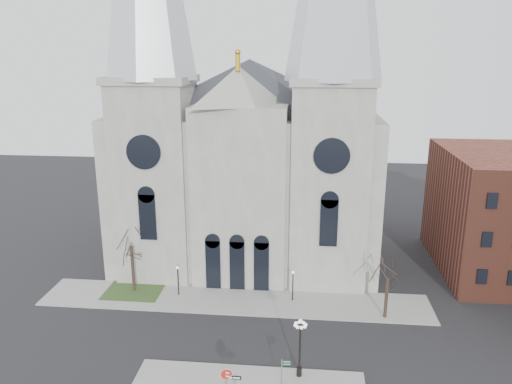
# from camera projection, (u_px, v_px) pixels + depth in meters

# --- Properties ---
(ground) EXTENTS (160.00, 160.00, 0.00)m
(ground) POSITION_uv_depth(u_px,v_px,m) (216.00, 365.00, 41.09)
(ground) COLOR black
(ground) RESTS_ON ground
(sidewalk_far) EXTENTS (40.00, 6.00, 0.14)m
(sidewalk_far) POSITION_uv_depth(u_px,v_px,m) (234.00, 300.00, 51.60)
(sidewalk_far) COLOR gray
(sidewalk_far) RESTS_ON ground
(grass_patch) EXTENTS (6.00, 5.00, 0.18)m
(grass_patch) POSITION_uv_depth(u_px,v_px,m) (134.00, 291.00, 53.59)
(grass_patch) COLOR #2B4A1F
(grass_patch) RESTS_ON ground
(cathedral) EXTENTS (33.00, 26.66, 54.00)m
(cathedral) POSITION_uv_depth(u_px,v_px,m) (247.00, 108.00, 57.93)
(cathedral) COLOR gray
(cathedral) RESTS_ON ground
(bg_building_brick) EXTENTS (14.00, 18.00, 14.00)m
(bg_building_brick) POSITION_uv_depth(u_px,v_px,m) (505.00, 212.00, 57.40)
(bg_building_brick) COLOR brown
(bg_building_brick) RESTS_ON ground
(tree_left) EXTENTS (3.20, 3.20, 7.50)m
(tree_left) POSITION_uv_depth(u_px,v_px,m) (131.00, 243.00, 52.10)
(tree_left) COLOR black
(tree_left) RESTS_ON ground
(tree_right) EXTENTS (3.20, 3.20, 6.00)m
(tree_right) POSITION_uv_depth(u_px,v_px,m) (388.00, 276.00, 47.07)
(tree_right) COLOR black
(tree_right) RESTS_ON ground
(ped_lamp_left) EXTENTS (0.32, 0.32, 3.26)m
(ped_lamp_left) POSITION_uv_depth(u_px,v_px,m) (178.00, 276.00, 52.03)
(ped_lamp_left) COLOR black
(ped_lamp_left) RESTS_ON sidewalk_far
(ped_lamp_right) EXTENTS (0.32, 0.32, 3.26)m
(ped_lamp_right) POSITION_uv_depth(u_px,v_px,m) (293.00, 281.00, 50.90)
(ped_lamp_right) COLOR black
(ped_lamp_right) RESTS_ON sidewalk_far
(stop_sign) EXTENTS (0.94, 0.16, 2.62)m
(stop_sign) POSITION_uv_depth(u_px,v_px,m) (227.00, 377.00, 36.34)
(stop_sign) COLOR slate
(stop_sign) RESTS_ON sidewalk_near
(globe_lamp) EXTENTS (1.28, 1.28, 5.00)m
(globe_lamp) POSITION_uv_depth(u_px,v_px,m) (300.00, 341.00, 38.66)
(globe_lamp) COLOR black
(globe_lamp) RESTS_ON sidewalk_near
(one_way_sign) EXTENTS (0.91, 0.09, 2.07)m
(one_way_sign) POSITION_uv_depth(u_px,v_px,m) (235.00, 382.00, 36.51)
(one_way_sign) COLOR slate
(one_way_sign) RESTS_ON sidewalk_near
(street_name_sign) EXTENTS (0.74, 0.11, 2.32)m
(street_name_sign) POSITION_uv_depth(u_px,v_px,m) (283.00, 371.00, 37.92)
(street_name_sign) COLOR slate
(street_name_sign) RESTS_ON sidewalk_near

